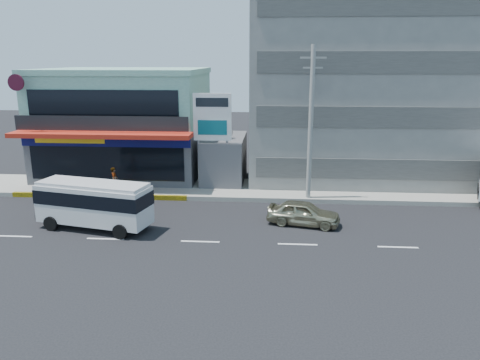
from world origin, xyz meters
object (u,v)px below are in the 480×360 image
Objects in this scene: concrete_building at (357,87)px; billboard at (212,123)px; shop_building at (127,125)px; minibus at (94,201)px; utility_pole_near at (311,124)px; satellite_dish at (223,138)px; sedan at (304,213)px; motorcycle_rider at (115,189)px.

concrete_building reaches higher than billboard.
shop_building reaches higher than minibus.
minibus is at bearing -153.98° from utility_pole_near.
utility_pole_near reaches higher than satellite_dish.
utility_pole_near is 6.31m from sedan.
shop_building is 8.54m from satellite_dish.
shop_building reaches higher than motorcycle_rider.
sedan is at bearing -97.10° from utility_pole_near.
shop_building is 8.27× the size of satellite_dish.
concrete_building is at bearing 28.92° from billboard.
billboard is at bearing -151.08° from concrete_building.
satellite_dish is 2.31m from billboard.
satellite_dish is at bearing -158.20° from concrete_building.
concrete_building is 10.67× the size of satellite_dish.
motorcycle_rider is at bearing -159.00° from billboard.
motorcycle_rider is (-6.25, -2.40, -4.19)m from billboard.
shop_building is 1.88× the size of minibus.
shop_building is at bearing -176.65° from concrete_building.
motorcycle_rider reaches higher than sedan.
minibus is at bearing 109.91° from sedan.
billboard is 3.07× the size of motorcycle_rider.
shop_building is at bearing 147.68° from billboard.
utility_pole_near is 13.92m from minibus.
billboard is (-10.50, -5.80, -2.07)m from concrete_building.
utility_pole_near is (6.50, -1.80, 0.22)m from billboard.
minibus reaches higher than sedan.
sedan is at bearing -46.33° from billboard.
shop_building is 8.92m from billboard.
concrete_building is 2.32× the size of billboard.
satellite_dish is at bearing 31.88° from motorcycle_rider.
satellite_dish is 7.17m from utility_pole_near.
billboard is 9.60m from sedan.
utility_pole_near reaches higher than shop_building.
billboard is (7.50, -4.75, 0.93)m from shop_building.
concrete_building reaches higher than shop_building.
utility_pole_near is (14.00, -6.55, 1.15)m from shop_building.
motorcycle_rider is (-12.75, -0.60, -4.41)m from utility_pole_near.
concrete_building reaches higher than motorcycle_rider.
billboard is at bearing 54.03° from minibus.
satellite_dish is at bearing -20.21° from shop_building.
billboard is 1.05× the size of minibus.
shop_building is 17.67m from sedan.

